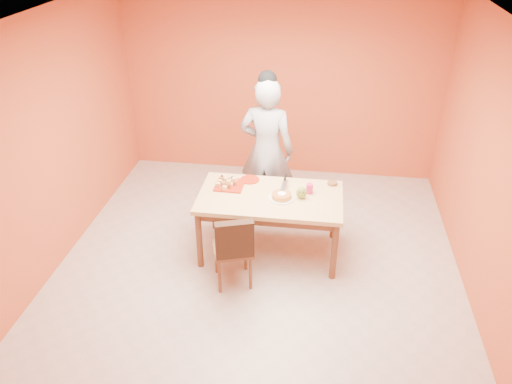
# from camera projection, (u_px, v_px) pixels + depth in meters

# --- Properties ---
(floor) EXTENTS (5.00, 5.00, 0.00)m
(floor) POSITION_uv_depth(u_px,v_px,m) (257.00, 271.00, 5.60)
(floor) COLOR #B8AE9D
(floor) RESTS_ON ground
(ceiling) EXTENTS (5.00, 5.00, 0.00)m
(ceiling) POSITION_uv_depth(u_px,v_px,m) (257.00, 23.00, 4.24)
(ceiling) COLOR white
(ceiling) RESTS_ON wall_back
(wall_back) EXTENTS (4.50, 0.00, 4.50)m
(wall_back) POSITION_uv_depth(u_px,v_px,m) (281.00, 85.00, 7.06)
(wall_back) COLOR #C24E2C
(wall_back) RESTS_ON floor
(wall_left) EXTENTS (0.00, 5.00, 5.00)m
(wall_left) POSITION_uv_depth(u_px,v_px,m) (43.00, 150.00, 5.19)
(wall_left) COLOR #C24E2C
(wall_left) RESTS_ON floor
(wall_right) EXTENTS (0.00, 5.00, 5.00)m
(wall_right) POSITION_uv_depth(u_px,v_px,m) (496.00, 179.00, 4.65)
(wall_right) COLOR #C24E2C
(wall_right) RESTS_ON floor
(dining_table) EXTENTS (1.60, 0.90, 0.76)m
(dining_table) POSITION_uv_depth(u_px,v_px,m) (270.00, 203.00, 5.59)
(dining_table) COLOR tan
(dining_table) RESTS_ON floor
(dining_chair) EXTENTS (0.52, 0.58, 0.89)m
(dining_chair) POSITION_uv_depth(u_px,v_px,m) (232.00, 247.00, 5.22)
(dining_chair) COLOR brown
(dining_chair) RESTS_ON floor
(pastry_pile) EXTENTS (0.29, 0.29, 0.09)m
(pastry_pile) POSITION_uv_depth(u_px,v_px,m) (230.00, 181.00, 5.70)
(pastry_pile) COLOR tan
(pastry_pile) RESTS_ON pastry_platter
(person) EXTENTS (0.72, 0.51, 1.86)m
(person) POSITION_uv_depth(u_px,v_px,m) (267.00, 151.00, 6.15)
(person) COLOR gray
(person) RESTS_ON floor
(pastry_platter) EXTENTS (0.33, 0.33, 0.02)m
(pastry_platter) POSITION_uv_depth(u_px,v_px,m) (230.00, 185.00, 5.73)
(pastry_platter) COLOR maroon
(pastry_platter) RESTS_ON dining_table
(red_dinner_plate) EXTENTS (0.28, 0.28, 0.01)m
(red_dinner_plate) POSITION_uv_depth(u_px,v_px,m) (250.00, 180.00, 5.85)
(red_dinner_plate) COLOR maroon
(red_dinner_plate) RESTS_ON dining_table
(white_cake_plate) EXTENTS (0.36, 0.36, 0.01)m
(white_cake_plate) POSITION_uv_depth(u_px,v_px,m) (282.00, 198.00, 5.49)
(white_cake_plate) COLOR silver
(white_cake_plate) RESTS_ON dining_table
(sponge_cake) EXTENTS (0.27, 0.27, 0.05)m
(sponge_cake) POSITION_uv_depth(u_px,v_px,m) (282.00, 196.00, 5.47)
(sponge_cake) COLOR gold
(sponge_cake) RESTS_ON white_cake_plate
(cake_server) EXTENTS (0.07, 0.26, 0.01)m
(cake_server) POSITION_uv_depth(u_px,v_px,m) (284.00, 185.00, 5.61)
(cake_server) COLOR silver
(cake_server) RESTS_ON sponge_cake
(egg_ornament) EXTENTS (0.14, 0.13, 0.15)m
(egg_ornament) POSITION_uv_depth(u_px,v_px,m) (301.00, 193.00, 5.46)
(egg_ornament) COLOR olive
(egg_ornament) RESTS_ON dining_table
(magenta_glass) EXTENTS (0.10, 0.10, 0.11)m
(magenta_glass) POSITION_uv_depth(u_px,v_px,m) (310.00, 189.00, 5.57)
(magenta_glass) COLOR #C51D57
(magenta_glass) RESTS_ON dining_table
(checker_tin) EXTENTS (0.14, 0.14, 0.03)m
(checker_tin) POSITION_uv_depth(u_px,v_px,m) (332.00, 183.00, 5.76)
(checker_tin) COLOR #3B1A10
(checker_tin) RESTS_ON dining_table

